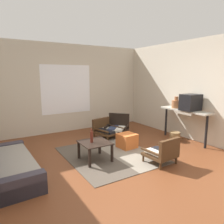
% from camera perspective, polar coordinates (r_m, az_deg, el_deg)
% --- Properties ---
extents(ground_plane, '(7.80, 7.80, 0.00)m').
position_cam_1_polar(ground_plane, '(4.29, 2.34, -14.28)').
color(ground_plane, brown).
extents(far_wall_with_window, '(5.60, 0.13, 2.70)m').
position_cam_1_polar(far_wall_with_window, '(6.67, -12.55, 6.32)').
color(far_wall_with_window, beige).
rests_on(far_wall_with_window, ground).
extents(side_wall_right, '(0.12, 6.60, 2.70)m').
position_cam_1_polar(side_wall_right, '(6.01, 22.32, 5.40)').
color(side_wall_right, beige).
rests_on(side_wall_right, ground).
extents(area_rug, '(1.84, 2.15, 0.01)m').
position_cam_1_polar(area_rug, '(4.76, -0.72, -11.62)').
color(area_rug, '#4C4238').
rests_on(area_rug, ground).
extents(couch, '(0.81, 1.91, 0.68)m').
position_cam_1_polar(couch, '(4.19, -26.96, -12.88)').
color(couch, '#38333D').
rests_on(couch, ground).
extents(coffee_table, '(0.59, 0.61, 0.40)m').
position_cam_1_polar(coffee_table, '(4.39, -4.69, -9.11)').
color(coffee_table, black).
rests_on(coffee_table, ground).
extents(armchair_by_window, '(0.75, 0.77, 0.52)m').
position_cam_1_polar(armchair_by_window, '(5.99, -1.68, -4.72)').
color(armchair_by_window, '#472D19').
rests_on(armchair_by_window, ground).
extents(armchair_striped_foreground, '(0.59, 0.58, 0.56)m').
position_cam_1_polar(armchair_striped_foreground, '(4.34, 13.76, -10.60)').
color(armchair_striped_foreground, '#472D19').
rests_on(armchair_striped_foreground, ground).
extents(armchair_corner, '(0.85, 0.85, 0.63)m').
position_cam_1_polar(armchair_corner, '(6.14, 1.54, -3.88)').
color(armchair_corner, black).
rests_on(armchair_corner, ground).
extents(ottoman_orange, '(0.43, 0.43, 0.35)m').
position_cam_1_polar(ottoman_orange, '(5.16, 4.13, -7.89)').
color(ottoman_orange, '#D1662D').
rests_on(ottoman_orange, ground).
extents(console_shelf, '(0.36, 1.43, 0.87)m').
position_cam_1_polar(console_shelf, '(5.84, 19.37, -0.48)').
color(console_shelf, '#B2AD9E').
rests_on(console_shelf, ground).
extents(crt_television, '(0.48, 0.37, 0.42)m').
position_cam_1_polar(crt_television, '(5.70, 20.73, 2.50)').
color(crt_television, black).
rests_on(crt_television, console_shelf).
extents(clay_vase, '(0.24, 0.24, 0.31)m').
position_cam_1_polar(clay_vase, '(6.01, 17.17, 2.19)').
color(clay_vase, '#935B38').
rests_on(clay_vase, console_shelf).
extents(glass_bottle, '(0.06, 0.06, 0.28)m').
position_cam_1_polar(glass_bottle, '(4.32, -5.60, -6.75)').
color(glass_bottle, '#5B2319').
rests_on(glass_bottle, coffee_table).
extents(wicker_basket, '(0.28, 0.28, 0.24)m').
position_cam_1_polar(wicker_basket, '(5.94, 16.83, -6.43)').
color(wicker_basket, olive).
rests_on(wicker_basket, ground).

